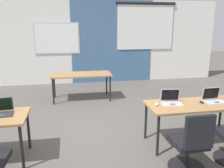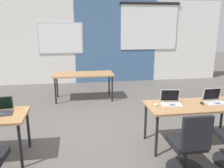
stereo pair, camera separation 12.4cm
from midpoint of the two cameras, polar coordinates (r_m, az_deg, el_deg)
The scene contains 10 objects.
ground_plane at distance 4.58m, azimuth -6.43°, elevation -12.14°, with size 24.00×24.00×0.00m.
back_wall_assembly at distance 8.31m, azimuth -8.46°, elevation 9.96°, with size 10.00×0.27×2.80m.
desk_near_right at distance 4.24m, azimuth 18.31°, elevation -5.32°, with size 1.60×0.70×0.72m.
desk_far_center at distance 6.44m, azimuth -7.98°, elevation 1.93°, with size 1.60×0.70×0.72m.
laptop_near_right_end at distance 4.45m, azimuth 22.54°, elevation -3.31°, with size 0.34×0.29×0.24m.
mouse_near_right_end at distance 4.30m, azimuth 20.03°, elevation -4.13°, with size 0.06×0.10×0.03m.
laptop_near_left_inner at distance 3.95m, azimuth -25.97°, elevation -5.87°, with size 0.36×0.31×0.23m.
laptop_near_right_inner at distance 4.12m, azimuth 13.23°, elevation -3.91°, with size 0.37×0.32×0.23m.
mouse_near_right_inner at distance 4.01m, azimuth 9.88°, elevation -4.79°, with size 0.09×0.11×0.03m.
chair_near_right_inner at distance 3.54m, azimuth 17.38°, elevation -14.37°, with size 0.52×0.54×0.92m.
Camera 1 is at (-0.29, -4.08, 2.04)m, focal length 37.95 mm.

